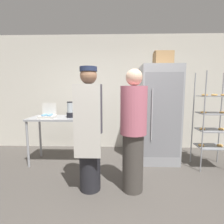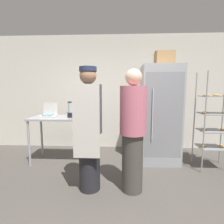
% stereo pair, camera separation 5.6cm
% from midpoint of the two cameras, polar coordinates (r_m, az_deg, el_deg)
% --- Properties ---
extents(ground_plane, '(14.00, 14.00, 0.00)m').
position_cam_midpoint_polar(ground_plane, '(2.49, 2.86, -28.78)').
color(ground_plane, '#4C4742').
extents(back_wall, '(6.40, 0.12, 2.76)m').
position_cam_midpoint_polar(back_wall, '(4.39, 3.02, 6.30)').
color(back_wall, silver).
rests_on(back_wall, ground_plane).
extents(refrigerator, '(0.75, 0.75, 1.93)m').
position_cam_midpoint_polar(refrigerator, '(3.66, 15.66, -0.76)').
color(refrigerator, '#9EA0A5').
rests_on(refrigerator, ground_plane).
extents(baking_rack, '(0.56, 0.45, 1.78)m').
position_cam_midpoint_polar(baking_rack, '(3.71, 30.73, -2.62)').
color(baking_rack, '#93969B').
rests_on(baking_rack, ground_plane).
extents(prep_counter, '(1.24, 0.62, 0.92)m').
position_cam_midpoint_polar(prep_counter, '(3.63, -15.27, -3.29)').
color(prep_counter, '#9EA0A5').
rests_on(prep_counter, ground_plane).
extents(donut_box, '(0.28, 0.24, 0.28)m').
position_cam_midpoint_polar(donut_box, '(3.56, -19.60, -1.09)').
color(donut_box, silver).
rests_on(donut_box, prep_counter).
extents(blender_pitcher, '(0.14, 0.14, 0.31)m').
position_cam_midpoint_polar(blender_pitcher, '(3.51, -12.82, 0.53)').
color(blender_pitcher, black).
rests_on(blender_pitcher, prep_counter).
extents(cardboard_storage_box, '(0.35, 0.35, 0.29)m').
position_cam_midpoint_polar(cardboard_storage_box, '(3.75, 17.06, 16.29)').
color(cardboard_storage_box, '#A87F51').
rests_on(cardboard_storage_box, refrigerator).
extents(person_baker, '(0.38, 0.39, 1.77)m').
position_cam_midpoint_polar(person_baker, '(2.50, -6.92, -5.21)').
color(person_baker, '#232328').
rests_on(person_baker, ground_plane).
extents(person_customer, '(0.37, 0.37, 1.74)m').
position_cam_midpoint_polar(person_customer, '(2.48, 7.47, -6.12)').
color(person_customer, '#47423D').
rests_on(person_customer, ground_plane).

